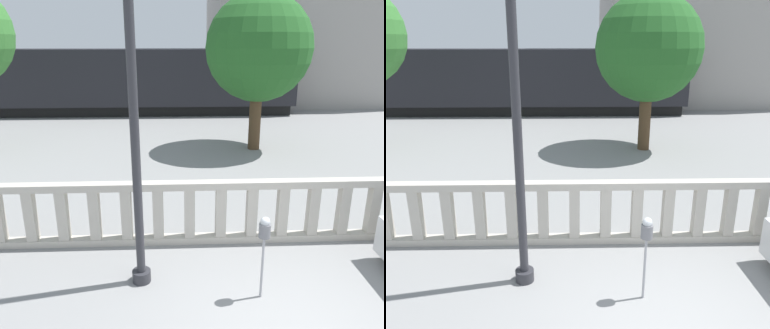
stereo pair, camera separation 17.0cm
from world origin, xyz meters
The scene contains 5 objects.
balustrade centered at (0.00, 2.59, 0.64)m, with size 14.21×0.24×1.29m.
lamppost centered at (-2.08, 1.34, 3.70)m, with size 0.35×0.35×6.70m.
parking_meter centered at (-0.18, 0.84, 1.11)m, with size 0.18×0.18×1.38m.
train_near centered at (-5.00, 16.93, 1.83)m, with size 20.39×2.75×4.06m.
tree_left centered at (1.45, 9.36, 3.61)m, with size 3.71×3.71×5.48m.
Camera 2 is at (-1.32, -4.06, 3.83)m, focal length 35.00 mm.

